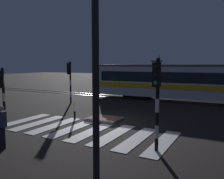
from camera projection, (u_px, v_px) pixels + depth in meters
name	position (u px, v px, depth m)	size (l,w,h in m)	color
ground_plane	(99.00, 122.00, 13.33)	(120.00, 120.00, 0.00)	black
rail_near	(150.00, 100.00, 21.55)	(80.00, 0.12, 0.03)	#59595E
rail_far	(155.00, 98.00, 22.82)	(80.00, 0.12, 0.03)	#59595E
crosswalk_zebra	(82.00, 130.00, 11.81)	(9.08, 3.91, 0.02)	silver
traffic_island	(104.00, 119.00, 13.74)	(1.87, 1.47, 0.18)	slate
traffic_light_corner_near_left	(2.00, 88.00, 12.28)	(0.36, 0.42, 3.10)	black
traffic_light_corner_near_right	(157.00, 91.00, 8.64)	(0.36, 0.42, 3.51)	black
traffic_light_corner_far_left	(70.00, 76.00, 19.59)	(0.36, 0.42, 3.49)	black
street_lamp_near_kerb	(90.00, 21.00, 5.59)	(0.44, 1.21, 6.77)	black
tram	(186.00, 82.00, 20.64)	(16.66, 2.58, 4.15)	silver
pedestrian_waiting_at_kerb	(2.00, 127.00, 9.12)	(0.36, 0.24, 1.71)	black
bollard_island_edge	(75.00, 110.00, 14.00)	(0.12, 0.12, 1.11)	black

